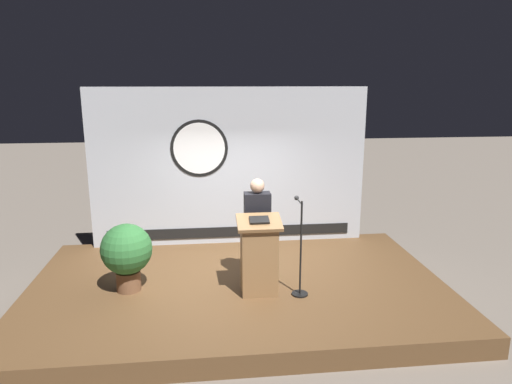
{
  "coord_description": "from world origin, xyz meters",
  "views": [
    {
      "loc": [
        -0.46,
        -6.65,
        3.35
      ],
      "look_at": [
        0.29,
        -0.01,
        1.74
      ],
      "focal_mm": 32.29,
      "sensor_mm": 36.0,
      "label": 1
    }
  ],
  "objects_px": {
    "podium": "(259,256)",
    "potted_plant": "(127,252)",
    "speaker_person": "(257,229)",
    "microphone_stand": "(300,262)"
  },
  "relations": [
    {
      "from": "microphone_stand",
      "to": "potted_plant",
      "type": "distance_m",
      "value": 2.55
    },
    {
      "from": "speaker_person",
      "to": "microphone_stand",
      "type": "distance_m",
      "value": 0.87
    },
    {
      "from": "microphone_stand",
      "to": "speaker_person",
      "type": "bearing_deg",
      "value": 133.9
    },
    {
      "from": "podium",
      "to": "potted_plant",
      "type": "xyz_separation_m",
      "value": [
        -1.93,
        0.3,
        0.04
      ]
    },
    {
      "from": "speaker_person",
      "to": "microphone_stand",
      "type": "bearing_deg",
      "value": -46.1
    },
    {
      "from": "potted_plant",
      "to": "speaker_person",
      "type": "bearing_deg",
      "value": 5.39
    },
    {
      "from": "podium",
      "to": "microphone_stand",
      "type": "distance_m",
      "value": 0.6
    },
    {
      "from": "speaker_person",
      "to": "microphone_stand",
      "type": "relative_size",
      "value": 1.14
    },
    {
      "from": "speaker_person",
      "to": "podium",
      "type": "bearing_deg",
      "value": -93.5
    },
    {
      "from": "podium",
      "to": "microphone_stand",
      "type": "xyz_separation_m",
      "value": [
        0.58,
        -0.1,
        -0.07
      ]
    }
  ]
}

